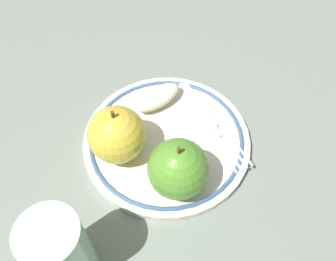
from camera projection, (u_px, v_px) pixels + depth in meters
ground_plane at (173, 139)px, 0.53m from camera, size 2.00×2.00×0.00m
plate at (168, 142)px, 0.52m from camera, size 0.23×0.23×0.01m
apple_red_whole at (117, 135)px, 0.47m from camera, size 0.07×0.07×0.08m
apple_second_whole at (178, 169)px, 0.44m from camera, size 0.07×0.07×0.08m
apple_slice_front at (158, 97)px, 0.54m from camera, size 0.04×0.08×0.02m
fork at (209, 120)px, 0.53m from camera, size 0.17×0.06×0.00m
drinking_glass at (60, 252)px, 0.38m from camera, size 0.06×0.06×0.11m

